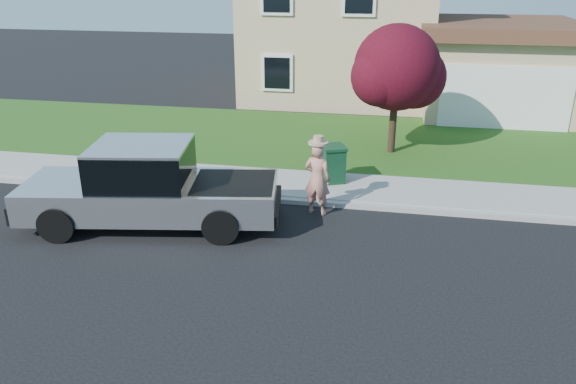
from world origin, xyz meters
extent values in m
plane|color=black|center=(0.00, 0.00, 0.00)|extent=(80.00, 80.00, 0.00)
cube|color=gray|center=(1.00, 2.90, 0.06)|extent=(40.00, 0.20, 0.12)
cube|color=gray|center=(1.00, 4.00, 0.07)|extent=(40.00, 2.00, 0.15)
cube|color=#245017|center=(1.00, 8.50, 0.05)|extent=(40.00, 7.00, 0.10)
cube|color=tan|center=(0.00, 17.00, 3.20)|extent=(8.00, 9.00, 6.40)
cube|color=tan|center=(6.50, 14.00, 1.60)|extent=(5.50, 6.00, 3.20)
cube|color=white|center=(6.50, 10.98, 1.25)|extent=(4.60, 0.12, 2.30)
cube|color=#4C2D1E|center=(6.50, 14.00, 3.40)|extent=(6.20, 6.80, 0.50)
cube|color=black|center=(-2.20, 12.45, 1.60)|extent=(1.30, 0.10, 1.50)
cylinder|color=black|center=(-4.51, -0.16, 0.41)|extent=(0.85, 0.43, 0.81)
cylinder|color=black|center=(-4.82, 1.68, 0.41)|extent=(0.85, 0.43, 0.81)
cylinder|color=black|center=(-0.96, 0.43, 0.41)|extent=(0.85, 0.43, 0.81)
cylinder|color=black|center=(-1.27, 2.27, 0.41)|extent=(0.85, 0.43, 0.81)
cube|color=silver|center=(-2.82, 1.07, 0.70)|extent=(6.03, 2.95, 0.73)
cube|color=black|center=(-2.97, 1.05, 1.47)|extent=(2.41, 2.21, 0.86)
cube|color=silver|center=(-2.97, 1.05, 1.92)|extent=(2.41, 2.21, 0.08)
cube|color=black|center=(-0.92, 1.39, 1.04)|extent=(2.08, 2.00, 0.06)
cube|color=black|center=(-5.70, 0.59, 0.56)|extent=(0.43, 1.92, 0.41)
cube|color=black|center=(0.07, 1.55, 0.51)|extent=(0.43, 1.92, 0.25)
cube|color=black|center=(-3.95, 1.99, 1.37)|extent=(0.16, 0.24, 0.18)
imported|color=tan|center=(0.88, 2.39, 0.90)|extent=(0.74, 0.57, 1.80)
cylinder|color=tan|center=(0.88, 2.39, 1.82)|extent=(0.48, 0.48, 0.05)
cylinder|color=tan|center=(0.88, 2.39, 1.90)|extent=(0.24, 0.24, 0.17)
cylinder|color=black|center=(2.58, 7.43, 1.01)|extent=(0.23, 0.23, 1.83)
sphere|color=#460F1A|center=(2.58, 7.43, 2.78)|extent=(2.63, 2.63, 2.63)
sphere|color=#460F1A|center=(3.15, 7.77, 2.44)|extent=(1.94, 1.94, 1.94)
sphere|color=#460F1A|center=(2.12, 7.09, 2.56)|extent=(1.83, 1.83, 1.83)
cube|color=#0E351C|center=(1.04, 4.30, 0.62)|extent=(0.77, 0.82, 0.94)
cube|color=#0E351C|center=(1.04, 4.30, 1.12)|extent=(0.85, 0.90, 0.07)
camera|label=1|loc=(2.54, -10.15, 5.67)|focal=35.00mm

